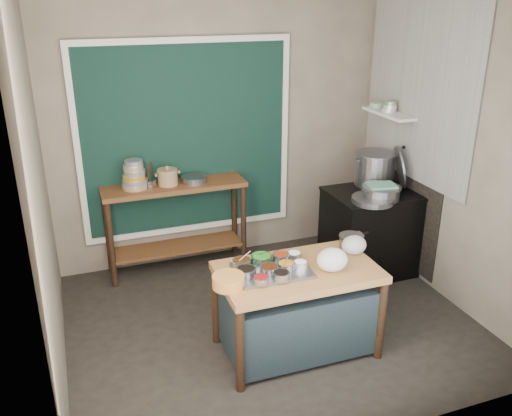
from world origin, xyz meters
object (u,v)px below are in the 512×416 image
object	(u,v)px
ceramic_crock	(168,178)
yellow_basin	(228,281)
stove_block	(372,233)
saucepan	(351,242)
steamer	(381,192)
condiment_tray	(272,271)
utensil_cup	(150,183)
stock_pot	(375,169)
prep_table	(297,310)
back_counter	(176,227)

from	to	relation	value
ceramic_crock	yellow_basin	bearing A→B (deg)	-87.88
stove_block	ceramic_crock	world-z (taller)	ceramic_crock
saucepan	steamer	bearing A→B (deg)	19.90
condiment_tray	yellow_basin	size ratio (longest dim) A/B	2.39
saucepan	stove_block	bearing A→B (deg)	24.96
utensil_cup	ceramic_crock	size ratio (longest dim) A/B	0.61
saucepan	ceramic_crock	size ratio (longest dim) A/B	1.00
stove_block	steamer	world-z (taller)	steamer
yellow_basin	ceramic_crock	bearing A→B (deg)	92.12
yellow_basin	saucepan	bearing A→B (deg)	12.65
ceramic_crock	stock_pot	size ratio (longest dim) A/B	0.49
condiment_tray	stock_pot	distance (m)	2.03
condiment_tray	saucepan	xyz separation A→B (m)	(0.78, 0.16, 0.05)
stock_pot	stove_block	bearing A→B (deg)	-117.31
prep_table	stove_block	bearing A→B (deg)	38.22
ceramic_crock	steamer	bearing A→B (deg)	-25.54
back_counter	saucepan	world-z (taller)	back_counter
condiment_tray	yellow_basin	world-z (taller)	yellow_basin
stove_block	condiment_tray	bearing A→B (deg)	-146.96
ceramic_crock	stove_block	bearing A→B (deg)	-20.57
prep_table	ceramic_crock	world-z (taller)	ceramic_crock
condiment_tray	saucepan	bearing A→B (deg)	11.73
utensil_cup	ceramic_crock	xyz separation A→B (m)	(0.18, 0.00, 0.03)
prep_table	stove_block	distance (m)	1.64
yellow_basin	saucepan	size ratio (longest dim) A/B	1.11
prep_table	stock_pot	bearing A→B (deg)	41.22
ceramic_crock	stock_pot	xyz separation A→B (m)	(2.06, -0.53, 0.03)
steamer	stove_block	bearing A→B (deg)	75.02
prep_table	stove_block	world-z (taller)	stove_block
utensil_cup	steamer	bearing A→B (deg)	-23.47
prep_table	yellow_basin	world-z (taller)	yellow_basin
back_counter	stock_pot	distance (m)	2.15
stove_block	ceramic_crock	distance (m)	2.18
stock_pot	saucepan	bearing A→B (deg)	-129.23
condiment_tray	utensil_cup	world-z (taller)	utensil_cup
yellow_basin	stock_pot	distance (m)	2.39
ceramic_crock	utensil_cup	bearing A→B (deg)	-178.42
back_counter	stove_block	bearing A→B (deg)	-21.02
saucepan	stock_pot	world-z (taller)	stock_pot
yellow_basin	utensil_cup	world-z (taller)	utensil_cup
yellow_basin	ceramic_crock	world-z (taller)	ceramic_crock
stock_pot	steamer	world-z (taller)	stock_pot
back_counter	condiment_tray	distance (m)	1.78
ceramic_crock	steamer	xyz separation A→B (m)	(1.91, -0.91, -0.08)
stove_block	steamer	distance (m)	0.55
prep_table	yellow_basin	distance (m)	0.73
stove_block	yellow_basin	distance (m)	2.21
prep_table	condiment_tray	world-z (taller)	condiment_tray
saucepan	ceramic_crock	bearing A→B (deg)	104.92
condiment_tray	steamer	distance (m)	1.68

